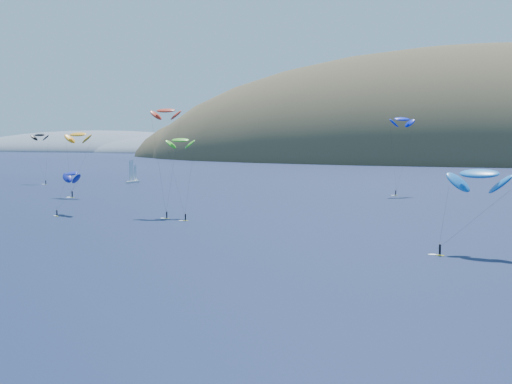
{
  "coord_description": "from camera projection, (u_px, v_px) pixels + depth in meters",
  "views": [
    {
      "loc": [
        62.85,
        -46.76,
        19.85
      ],
      "look_at": [
        13.16,
        80.0,
        9.0
      ],
      "focal_mm": 50.0,
      "sensor_mm": 36.0,
      "label": 1
    }
  ],
  "objects": [
    {
      "name": "kitesurfer_4",
      "position": [
        402.0,
        119.0,
        235.42
      ],
      "size": [
        9.3,
        8.97,
        27.69
      ],
      "rotation": [
        0.0,
        0.0,
        0.74
      ],
      "color": "yellow",
      "rests_on": "ground"
    },
    {
      "name": "kitesurfer_5",
      "position": [
        479.0,
        174.0,
        118.94
      ],
      "size": [
        12.11,
        8.9,
        16.4
      ],
      "rotation": [
        0.0,
        0.0,
        -0.28
      ],
      "color": "yellow",
      "rests_on": "ground"
    },
    {
      "name": "kitesurfer_1",
      "position": [
        78.0,
        135.0,
        229.75
      ],
      "size": [
        9.47,
        6.73,
        22.77
      ],
      "rotation": [
        0.0,
        0.0,
        0.02
      ],
      "color": "yellow",
      "rests_on": "ground"
    },
    {
      "name": "kitesurfer_12",
      "position": [
        40.0,
        135.0,
        293.19
      ],
      "size": [
        10.59,
        7.13,
        22.08
      ],
      "rotation": [
        0.0,
        0.0,
        0.17
      ],
      "color": "yellow",
      "rests_on": "ground"
    },
    {
      "name": "sailboat",
      "position": [
        133.0,
        181.0,
        297.85
      ],
      "size": [
        8.52,
        7.4,
        10.68
      ],
      "rotation": [
        0.0,
        0.0,
        -0.05
      ],
      "color": "silver",
      "rests_on": "ground"
    },
    {
      "name": "island",
      "position": [
        503.0,
        173.0,
        576.27
      ],
      "size": [
        730.0,
        300.0,
        210.0
      ],
      "color": "#3D3526",
      "rests_on": "ground"
    },
    {
      "name": "headland",
      "position": [
        116.0,
        153.0,
        926.23
      ],
      "size": [
        460.0,
        250.0,
        60.0
      ],
      "color": "slate",
      "rests_on": "ground"
    },
    {
      "name": "kitesurfer_9",
      "position": [
        166.0,
        111.0,
        176.84
      ],
      "size": [
        8.95,
        10.49,
        28.12
      ],
      "rotation": [
        0.0,
        0.0,
        0.15
      ],
      "color": "yellow",
      "rests_on": "ground"
    },
    {
      "name": "kitesurfer_10",
      "position": [
        72.0,
        173.0,
        179.59
      ],
      "size": [
        8.71,
        10.23,
        12.48
      ],
      "rotation": [
        0.0,
        0.0,
        -0.54
      ],
      "color": "yellow",
      "rests_on": "ground"
    },
    {
      "name": "kitesurfer_3",
      "position": [
        180.0,
        140.0,
        175.26
      ],
      "size": [
        10.51,
        12.21,
        20.6
      ],
      "rotation": [
        0.0,
        0.0,
        0.23
      ],
      "color": "yellow",
      "rests_on": "ground"
    }
  ]
}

